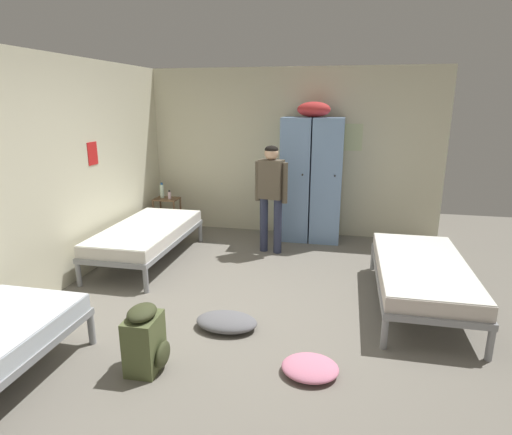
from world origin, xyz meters
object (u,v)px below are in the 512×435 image
object	(u,v)px
water_bottle	(162,191)
lotion_bottle	(169,195)
clothes_pile_grey	(227,322)
bed_right	(422,271)
locker_bank	(311,177)
backpack_olive	(145,340)
bed_left_rear	(147,234)
shelf_unit	(167,212)
clothes_pile_pink	(310,368)
person_traveler	(271,189)

from	to	relation	value
water_bottle	lotion_bottle	size ratio (longest dim) A/B	1.71
water_bottle	clothes_pile_grey	size ratio (longest dim) A/B	0.42
bed_right	clothes_pile_grey	bearing A→B (deg)	-154.61
locker_bank	backpack_olive	distance (m)	3.82
bed_left_rear	bed_right	bearing A→B (deg)	-10.19
water_bottle	shelf_unit	bearing A→B (deg)	-14.04
locker_bank	backpack_olive	bearing A→B (deg)	-105.11
locker_bank	bed_left_rear	distance (m)	2.54
locker_bank	clothes_pile_pink	world-z (taller)	locker_bank
clothes_pile_grey	clothes_pile_pink	size ratio (longest dim) A/B	1.30
clothes_pile_pink	water_bottle	bearing A→B (deg)	129.20
backpack_olive	locker_bank	bearing A→B (deg)	74.89
locker_bank	bed_left_rear	bearing A→B (deg)	-145.51
shelf_unit	clothes_pile_pink	world-z (taller)	shelf_unit
locker_bank	clothes_pile_grey	size ratio (longest dim) A/B	3.52
person_traveler	clothes_pile_pink	size ratio (longest dim) A/B	3.32
person_traveler	lotion_bottle	xyz separation A→B (m)	(-1.73, 0.52, -0.27)
clothes_pile_grey	shelf_unit	bearing A→B (deg)	122.85
locker_bank	clothes_pile_pink	distance (m)	3.55
locker_bank	clothes_pile_grey	distance (m)	3.07
bed_left_rear	clothes_pile_pink	distance (m)	3.11
bed_left_rear	lotion_bottle	distance (m)	1.25
shelf_unit	clothes_pile_pink	distance (m)	4.18
bed_right	clothes_pile_pink	xyz separation A→B (m)	(-1.01, -1.41, -0.33)
clothes_pile_grey	lotion_bottle	bearing A→B (deg)	122.18
bed_right	bed_left_rear	bearing A→B (deg)	169.81
shelf_unit	person_traveler	world-z (taller)	person_traveler
water_bottle	lotion_bottle	distance (m)	0.17
bed_right	clothes_pile_pink	size ratio (longest dim) A/B	4.19
shelf_unit	clothes_pile_pink	size ratio (longest dim) A/B	1.26
water_bottle	backpack_olive	bearing A→B (deg)	-68.27
person_traveler	backpack_olive	xyz separation A→B (m)	(-0.49, -2.91, -0.65)
lotion_bottle	backpack_olive	world-z (taller)	lotion_bottle
person_traveler	locker_bank	bearing A→B (deg)	55.35
bed_right	clothes_pile_grey	world-z (taller)	bed_right
bed_right	water_bottle	world-z (taller)	water_bottle
shelf_unit	bed_right	world-z (taller)	shelf_unit
bed_left_rear	clothes_pile_grey	size ratio (longest dim) A/B	3.23
bed_right	shelf_unit	bearing A→B (deg)	152.81
locker_bank	water_bottle	size ratio (longest dim) A/B	8.42
water_bottle	clothes_pile_grey	xyz separation A→B (m)	(1.84, -2.75, -0.62)
locker_bank	person_traveler	world-z (taller)	locker_bank
shelf_unit	bed_left_rear	distance (m)	1.28
backpack_olive	clothes_pile_grey	world-z (taller)	backpack_olive
bed_left_rear	lotion_bottle	world-z (taller)	lotion_bottle
bed_right	backpack_olive	distance (m)	2.82
shelf_unit	person_traveler	distance (m)	1.97
person_traveler	clothes_pile_pink	distance (m)	2.95
bed_right	backpack_olive	size ratio (longest dim) A/B	3.45
lotion_bottle	backpack_olive	size ratio (longest dim) A/B	0.26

